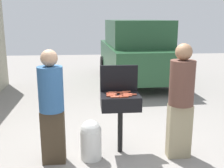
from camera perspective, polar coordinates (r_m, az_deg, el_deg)
The scene contains 23 objects.
ground_plane at distance 4.43m, azimuth -0.12°, elevation -14.66°, with size 24.00×24.00×0.00m, color gray.
bbq_grill at distance 4.25m, azimuth 1.74°, elevation -4.14°, with size 0.60×0.44×0.95m.
grill_lid_open at distance 4.37m, azimuth 1.43°, elevation 1.19°, with size 0.60×0.05×0.42m, color black.
hot_dog_0 at distance 4.21m, azimuth 3.28°, elevation -2.08°, with size 0.03×0.03×0.13m, color #AD4228.
hot_dog_1 at distance 4.11m, azimuth 3.28°, elevation -2.47°, with size 0.03×0.03×0.13m, color #B74C33.
hot_dog_2 at distance 4.14m, azimuth -0.24°, elevation -2.32°, with size 0.03×0.03×0.13m, color #AD4228.
hot_dog_3 at distance 4.29m, azimuth 1.97°, elevation -1.77°, with size 0.03×0.03×0.13m, color #AD4228.
hot_dog_4 at distance 4.10m, azimuth -0.26°, elevation -2.50°, with size 0.03×0.03×0.13m, color #AD4228.
hot_dog_5 at distance 4.04m, azimuth 0.60°, elevation -2.73°, with size 0.03×0.03×0.13m, color #C6593D.
hot_dog_6 at distance 4.33m, azimuth 2.96°, elevation -1.61°, with size 0.03×0.03×0.13m, color #B74C33.
hot_dog_7 at distance 4.24m, azimuth 2.50°, elevation -1.96°, with size 0.03×0.03×0.13m, color #B74C33.
hot_dog_8 at distance 4.18m, azimuth 0.10°, elevation -2.16°, with size 0.03×0.03×0.13m, color #C6593D.
hot_dog_9 at distance 4.05m, azimuth 2.54°, elevation -2.69°, with size 0.03×0.03×0.13m, color #AD4228.
hot_dog_10 at distance 4.18m, azimuth 4.23°, elevation -2.21°, with size 0.03×0.03×0.13m, color #AD4228.
hot_dog_11 at distance 4.29m, azimuth 0.13°, elevation -1.76°, with size 0.03×0.03×0.13m, color #C6593D.
hot_dog_12 at distance 4.24m, azimuth -0.35°, elevation -1.93°, with size 0.03×0.03×0.13m, color #AD4228.
hot_dog_13 at distance 4.21m, azimuth -0.27°, elevation -2.06°, with size 0.03×0.03×0.13m, color #AD4228.
hot_dog_14 at distance 4.14m, azimuth 2.50°, elevation -2.34°, with size 0.03×0.03×0.13m, color #B74C33.
hot_dog_15 at distance 4.07m, azimuth 1.13°, elevation -2.60°, with size 0.03×0.03×0.13m, color #B74C33.
propane_tank at distance 4.23m, azimuth -4.41°, elevation -11.30°, with size 0.32×0.32×0.62m.
person_left at distance 3.99m, azimuth -12.45°, elevation -4.01°, with size 0.35×0.35×1.68m.
person_right at distance 4.19m, azimuth 14.14°, elevation -2.75°, with size 0.37×0.37×1.75m.
parked_minivan at distance 9.15m, azimuth 4.89°, elevation 6.85°, with size 2.17×4.47×2.02m.
Camera 1 is at (-0.34, -3.89, 2.10)m, focal length 44.02 mm.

